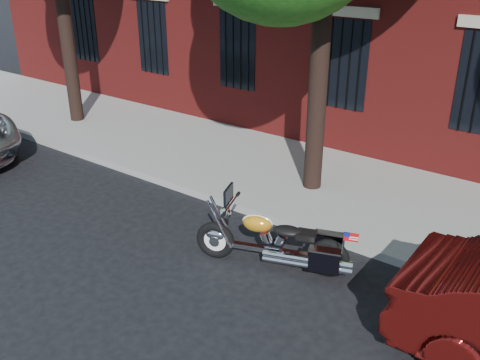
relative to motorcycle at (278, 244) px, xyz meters
The scene contains 4 objects.
ground 1.51m from the motorcycle, behind, with size 120.00×120.00×0.00m, color black.
curb 1.93m from the motorcycle, 139.31° to the left, with size 40.00×0.16×0.15m, color gray.
sidewalk 3.45m from the motorcycle, 114.75° to the left, with size 40.00×3.60×0.15m, color gray.
motorcycle is the anchor object (origin of this frame).
Camera 1 is at (5.19, -5.98, 4.77)m, focal length 40.00 mm.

